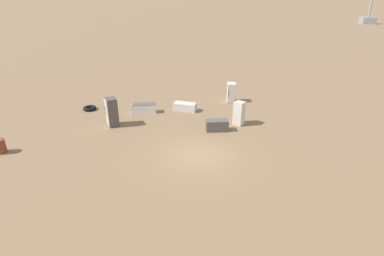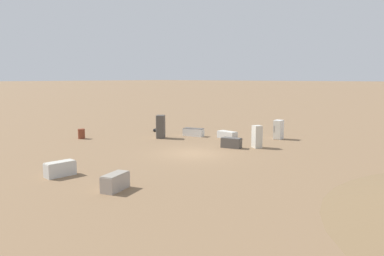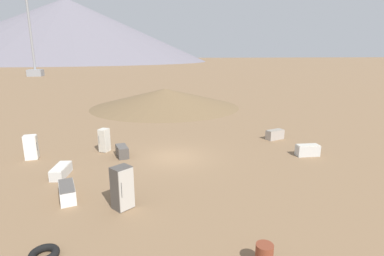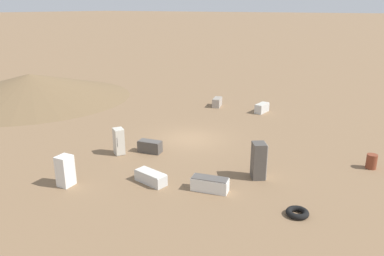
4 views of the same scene
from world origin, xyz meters
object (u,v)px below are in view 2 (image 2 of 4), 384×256
at_px(discarded_fridge_1, 193,132).
at_px(rusty_barrel, 81,134).
at_px(discarded_fridge_0, 60,169).
at_px(discarded_fridge_3, 278,130).
at_px(discarded_fridge_2, 227,135).
at_px(discarded_fridge_5, 161,127).
at_px(discarded_fridge_4, 231,143).
at_px(discarded_fridge_6, 257,137).
at_px(discarded_fridge_7, 115,182).
at_px(scrap_tire, 158,130).

height_order(discarded_fridge_1, rusty_barrel, rusty_barrel).
height_order(discarded_fridge_0, discarded_fridge_3, discarded_fridge_3).
relative_size(discarded_fridge_2, discarded_fridge_5, 0.94).
distance_m(discarded_fridge_2, discarded_fridge_4, 4.21).
bearing_deg(discarded_fridge_6, discarded_fridge_2, 93.45).
height_order(discarded_fridge_5, discarded_fridge_7, discarded_fridge_5).
distance_m(discarded_fridge_0, discarded_fridge_7, 4.13).
bearing_deg(discarded_fridge_4, rusty_barrel, 100.27).
distance_m(discarded_fridge_1, discarded_fridge_7, 16.07).
relative_size(discarded_fridge_0, discarded_fridge_5, 0.81).
height_order(discarded_fridge_1, discarded_fridge_7, discarded_fridge_7).
bearing_deg(discarded_fridge_4, discarded_fridge_7, 177.48).
distance_m(discarded_fridge_5, scrap_tire, 3.93).
height_order(discarded_fridge_3, discarded_fridge_4, discarded_fridge_3).
height_order(discarded_fridge_6, scrap_tire, discarded_fridge_6).
bearing_deg(discarded_fridge_0, discarded_fridge_7, 8.24).
xyz_separation_m(discarded_fridge_2, discarded_fridge_5, (4.35, 3.45, 0.66)).
relative_size(discarded_fridge_4, scrap_tire, 1.54).
height_order(discarded_fridge_4, scrap_tire, discarded_fridge_4).
relative_size(discarded_fridge_2, scrap_tire, 1.84).
distance_m(discarded_fridge_3, discarded_fridge_7, 17.62).
bearing_deg(discarded_fridge_5, discarded_fridge_7, -179.25).
distance_m(discarded_fridge_4, discarded_fridge_6, 1.89).
bearing_deg(discarded_fridge_6, discarded_fridge_4, 161.95).
distance_m(discarded_fridge_7, rusty_barrel, 15.40).
height_order(discarded_fridge_0, scrap_tire, discarded_fridge_0).
xyz_separation_m(discarded_fridge_2, scrap_tire, (7.23, 0.90, -0.17)).
height_order(discarded_fridge_1, discarded_fridge_2, discarded_fridge_1).
xyz_separation_m(discarded_fridge_4, discarded_fridge_7, (-1.81, 11.86, 0.02)).
relative_size(discarded_fridge_1, discarded_fridge_7, 1.21).
height_order(discarded_fridge_0, discarded_fridge_5, discarded_fridge_5).
xyz_separation_m(discarded_fridge_4, discarded_fridge_5, (7.00, 0.18, 0.60)).
bearing_deg(discarded_fridge_7, discarded_fridge_1, -79.91).
height_order(discarded_fridge_1, discarded_fridge_3, discarded_fridge_3).
bearing_deg(discarded_fridge_7, discarded_fridge_3, -103.87).
xyz_separation_m(discarded_fridge_1, discarded_fridge_2, (-2.94, -0.86, -0.04)).
distance_m(discarded_fridge_5, discarded_fridge_7, 14.64).
relative_size(discarded_fridge_0, discarded_fridge_3, 0.99).
relative_size(discarded_fridge_5, rusty_barrel, 2.38).
height_order(discarded_fridge_2, discarded_fridge_3, discarded_fridge_3).
bearing_deg(discarded_fridge_1, rusty_barrel, 124.84).
xyz_separation_m(discarded_fridge_3, discarded_fridge_7, (-1.06, 17.58, -0.40)).
xyz_separation_m(discarded_fridge_6, scrap_tire, (11.26, -1.16, -0.68)).
relative_size(discarded_fridge_0, discarded_fridge_7, 0.99).
height_order(discarded_fridge_6, rusty_barrel, discarded_fridge_6).
bearing_deg(rusty_barrel, scrap_tire, -105.32).
bearing_deg(scrap_tire, discarded_fridge_4, 166.50).
bearing_deg(discarded_fridge_6, discarded_fridge_7, -147.60).
xyz_separation_m(discarded_fridge_0, discarded_fridge_7, (-4.12, -0.29, 0.00)).
bearing_deg(discarded_fridge_2, discarded_fridge_1, 114.89).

